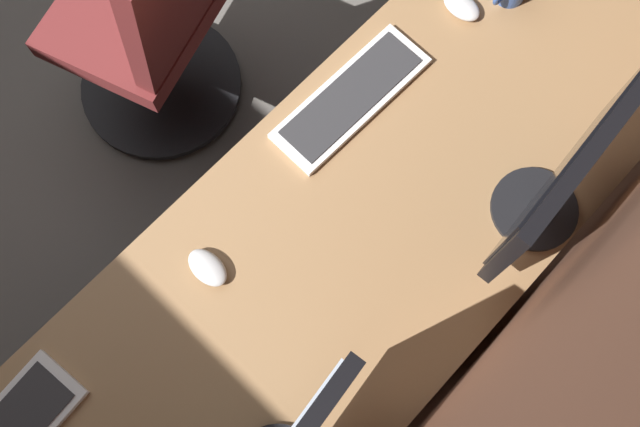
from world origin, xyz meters
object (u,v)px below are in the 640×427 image
(keyboard_spare, at_px, (351,98))
(office_chair, at_px, (153,28))
(mouse_main, at_px, (208,268))
(monitor_primary, at_px, (568,172))
(mouse_spare, at_px, (462,6))
(drawer_pedestal, at_px, (382,252))

(keyboard_spare, relative_size, office_chair, 0.44)
(mouse_main, distance_m, office_chair, 0.87)
(monitor_primary, bearing_deg, mouse_spare, -122.01)
(drawer_pedestal, bearing_deg, keyboard_spare, -117.01)
(drawer_pedestal, xyz_separation_m, monitor_primary, (-0.22, 0.22, 0.62))
(monitor_primary, height_order, mouse_main, monitor_primary)
(keyboard_spare, height_order, mouse_spare, mouse_spare)
(drawer_pedestal, xyz_separation_m, office_chair, (-0.01, -0.93, 0.11))
(mouse_main, height_order, mouse_spare, same)
(office_chair, bearing_deg, mouse_main, 60.62)
(mouse_spare, bearing_deg, monitor_primary, 57.99)
(drawer_pedestal, relative_size, keyboard_spare, 1.64)
(monitor_primary, bearing_deg, keyboard_spare, -80.18)
(monitor_primary, xyz_separation_m, keyboard_spare, (0.08, -0.49, -0.23))
(drawer_pedestal, bearing_deg, mouse_spare, -155.09)
(drawer_pedestal, distance_m, mouse_spare, 0.69)
(mouse_spare, bearing_deg, drawer_pedestal, 24.91)
(monitor_primary, bearing_deg, office_chair, -79.73)
(monitor_primary, relative_size, office_chair, 0.50)
(keyboard_spare, bearing_deg, drawer_pedestal, 62.99)
(mouse_main, xyz_separation_m, office_chair, (-0.40, -0.71, -0.29))
(monitor_primary, xyz_separation_m, mouse_spare, (-0.29, -0.46, -0.22))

